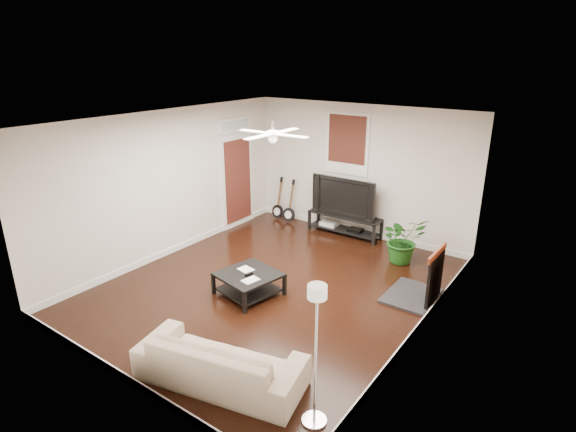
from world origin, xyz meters
name	(u,v)px	position (x,y,z in m)	size (l,w,h in m)	color
room	(274,208)	(0.00, 0.00, 1.40)	(5.01, 6.01, 2.81)	black
brick_accent	(448,222)	(2.49, 1.00, 1.40)	(0.02, 2.20, 2.80)	#AC5837
fireplace	(423,274)	(2.20, 1.00, 0.46)	(0.80, 1.10, 0.92)	black
window_back	(347,144)	(-0.30, 2.97, 1.95)	(1.00, 0.06, 1.30)	#35170E
door_left	(237,172)	(-2.46, 1.90, 1.25)	(0.08, 1.00, 2.50)	white
tv_stand	(344,224)	(-0.18, 2.78, 0.23)	(1.63, 0.43, 0.46)	black
tv	(346,196)	(-0.18, 2.80, 0.88)	(1.46, 0.19, 0.84)	black
coffee_table	(249,284)	(-0.17, -0.47, 0.19)	(0.88, 0.88, 0.37)	black
sofa	(220,360)	(0.93, -2.31, 0.30)	(2.04, 0.80, 0.59)	tan
floor_lamp	(316,357)	(2.20, -2.21, 0.83)	(0.27, 0.27, 1.66)	silver
potted_plant	(403,239)	(1.39, 2.18, 0.45)	(0.82, 0.71, 0.91)	#1A5518
guitar_left	(278,198)	(-1.97, 2.75, 0.50)	(0.31, 0.22, 1.01)	black
guitar_right	(289,201)	(-1.62, 2.72, 0.50)	(0.31, 0.22, 1.01)	black
ceiling_fan	(273,134)	(0.00, 0.00, 2.60)	(1.24, 1.24, 0.32)	white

